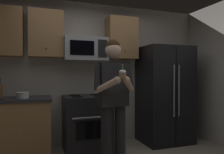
{
  "coord_description": "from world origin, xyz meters",
  "views": [
    {
      "loc": [
        -0.95,
        -2.24,
        1.3
      ],
      "look_at": [
        0.02,
        0.53,
        1.25
      ],
      "focal_mm": 34.78,
      "sensor_mm": 36.0,
      "label": 1
    }
  ],
  "objects": [
    {
      "name": "person",
      "position": [
        0.04,
        0.52,
        1.0
      ],
      "size": [
        0.6,
        0.48,
        1.76
      ],
      "color": "#262628",
      "rests_on": "ground"
    },
    {
      "name": "cabinet_row_upper",
      "position": [
        -0.72,
        1.53,
        1.95
      ],
      "size": [
        2.78,
        0.36,
        0.76
      ],
      "color": "#9E7247"
    },
    {
      "name": "wall_back",
      "position": [
        0.0,
        1.75,
        1.3
      ],
      "size": [
        4.4,
        0.1,
        2.6
      ],
      "primitive_type": "cube",
      "color": "beige",
      "rests_on": "ground"
    },
    {
      "name": "refrigerator",
      "position": [
        1.35,
        1.32,
        0.9
      ],
      "size": [
        0.9,
        0.75,
        1.8
      ],
      "color": "black",
      "rests_on": "ground"
    },
    {
      "name": "bowl_large_white",
      "position": [
        -1.15,
        1.35,
        0.97
      ],
      "size": [
        0.2,
        0.2,
        0.09
      ],
      "color": "white",
      "rests_on": "counter_left"
    },
    {
      "name": "cupcake",
      "position": [
        0.04,
        0.19,
        1.29
      ],
      "size": [
        0.09,
        0.09,
        0.17
      ],
      "color": "#A87F56"
    },
    {
      "name": "oven_range",
      "position": [
        -0.15,
        1.36,
        0.46
      ],
      "size": [
        0.76,
        0.7,
        0.93
      ],
      "color": "black",
      "rests_on": "ground"
    },
    {
      "name": "microwave",
      "position": [
        -0.15,
        1.48,
        1.72
      ],
      "size": [
        0.74,
        0.41,
        0.4
      ],
      "color": "#9EA0A5"
    },
    {
      "name": "counter_left",
      "position": [
        -1.45,
        1.38,
        0.46
      ],
      "size": [
        1.44,
        0.66,
        0.92
      ],
      "color": "#9E7247",
      "rests_on": "ground"
    }
  ]
}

